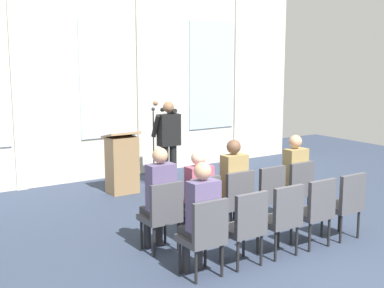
# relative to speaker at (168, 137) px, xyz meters

# --- Properties ---
(ground_plane) EXTENTS (16.19, 16.19, 0.00)m
(ground_plane) POSITION_rel_speaker_xyz_m (-0.64, -4.86, -0.97)
(ground_plane) COLOR #2D384C
(rear_partition) EXTENTS (9.69, 0.14, 4.31)m
(rear_partition) POSITION_rel_speaker_xyz_m (-0.61, 1.36, 1.18)
(rear_partition) COLOR beige
(rear_partition) RESTS_ON ground
(speaker) EXTENTS (0.51, 0.69, 1.66)m
(speaker) POSITION_rel_speaker_xyz_m (0.00, 0.00, 0.00)
(speaker) COLOR black
(speaker) RESTS_ON ground
(mic_stand) EXTENTS (0.28, 0.28, 1.55)m
(mic_stand) POSITION_rel_speaker_xyz_m (-0.27, 0.09, -0.63)
(mic_stand) COLOR black
(mic_stand) RESTS_ON ground
(lectern) EXTENTS (0.60, 0.48, 1.16)m
(lectern) POSITION_rel_speaker_xyz_m (-0.96, 0.06, -0.41)
(lectern) COLOR #93724C
(lectern) RESTS_ON ground
(chair_r0_c0) EXTENTS (0.46, 0.44, 0.94)m
(chair_r0_c0) POSITION_rel_speaker_xyz_m (-1.83, -2.92, -0.43)
(chair_r0_c0) COLOR black
(chair_r0_c0) RESTS_ON ground
(audience_r0_c0) EXTENTS (0.36, 0.39, 1.37)m
(audience_r0_c0) POSITION_rel_speaker_xyz_m (-1.83, -2.85, -0.21)
(audience_r0_c0) COLOR #2D2D33
(audience_r0_c0) RESTS_ON ground
(chair_r0_c1) EXTENTS (0.46, 0.44, 0.94)m
(chair_r0_c1) POSITION_rel_speaker_xyz_m (-1.23, -2.92, -0.43)
(chair_r0_c1) COLOR black
(chair_r0_c1) RESTS_ON ground
(audience_r0_c1) EXTENTS (0.36, 0.39, 1.28)m
(audience_r0_c1) POSITION_rel_speaker_xyz_m (-1.23, -2.84, -0.25)
(audience_r0_c1) COLOR #2D2D33
(audience_r0_c1) RESTS_ON ground
(chair_r0_c2) EXTENTS (0.46, 0.44, 0.94)m
(chair_r0_c2) POSITION_rel_speaker_xyz_m (-0.64, -2.92, -0.43)
(chair_r0_c2) COLOR black
(chair_r0_c2) RESTS_ON ground
(audience_r0_c2) EXTENTS (0.36, 0.39, 1.37)m
(audience_r0_c2) POSITION_rel_speaker_xyz_m (-0.64, -2.85, -0.21)
(audience_r0_c2) COLOR #2D2D33
(audience_r0_c2) RESTS_ON ground
(chair_r0_c3) EXTENTS (0.46, 0.44, 0.94)m
(chair_r0_c3) POSITION_rel_speaker_xyz_m (-0.05, -2.92, -0.43)
(chair_r0_c3) COLOR black
(chair_r0_c3) RESTS_ON ground
(chair_r0_c4) EXTENTS (0.46, 0.44, 0.94)m
(chair_r0_c4) POSITION_rel_speaker_xyz_m (0.54, -2.92, -0.43)
(chair_r0_c4) COLOR black
(chair_r0_c4) RESTS_ON ground
(audience_r0_c4) EXTENTS (0.36, 0.39, 1.34)m
(audience_r0_c4) POSITION_rel_speaker_xyz_m (0.54, -2.84, -0.22)
(audience_r0_c4) COLOR #2D2D33
(audience_r0_c4) RESTS_ON ground
(chair_r1_c0) EXTENTS (0.46, 0.44, 0.94)m
(chair_r1_c0) POSITION_rel_speaker_xyz_m (-1.83, -3.88, -0.43)
(chair_r1_c0) COLOR black
(chair_r1_c0) RESTS_ON ground
(audience_r1_c0) EXTENTS (0.36, 0.39, 1.35)m
(audience_r1_c0) POSITION_rel_speaker_xyz_m (-1.83, -3.80, -0.22)
(audience_r1_c0) COLOR #2D2D33
(audience_r1_c0) RESTS_ON ground
(chair_r1_c1) EXTENTS (0.46, 0.44, 0.94)m
(chair_r1_c1) POSITION_rel_speaker_xyz_m (-1.23, -3.88, -0.43)
(chair_r1_c1) COLOR black
(chair_r1_c1) RESTS_ON ground
(chair_r1_c2) EXTENTS (0.46, 0.44, 0.94)m
(chair_r1_c2) POSITION_rel_speaker_xyz_m (-0.64, -3.88, -0.43)
(chair_r1_c2) COLOR black
(chair_r1_c2) RESTS_ON ground
(chair_r1_c3) EXTENTS (0.46, 0.44, 0.94)m
(chair_r1_c3) POSITION_rel_speaker_xyz_m (-0.05, -3.88, -0.43)
(chair_r1_c3) COLOR black
(chair_r1_c3) RESTS_ON ground
(chair_r1_c4) EXTENTS (0.46, 0.44, 0.94)m
(chair_r1_c4) POSITION_rel_speaker_xyz_m (0.54, -3.88, -0.43)
(chair_r1_c4) COLOR black
(chair_r1_c4) RESTS_ON ground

